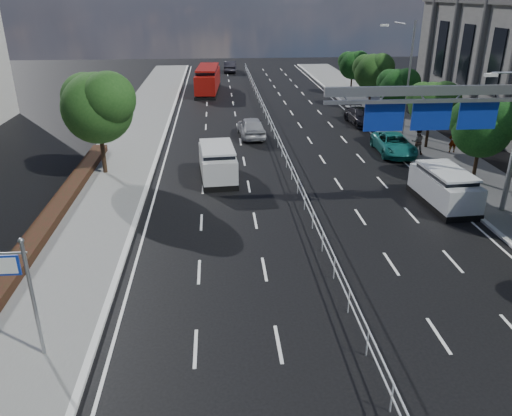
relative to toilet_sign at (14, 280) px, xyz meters
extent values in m
plane|color=black|center=(10.95, 0.00, -2.94)|extent=(160.00, 160.00, 0.00)
cube|color=slate|center=(-0.55, 0.00, -2.87)|extent=(5.00, 140.00, 0.14)
cube|color=silver|center=(1.95, 0.00, -2.87)|extent=(0.25, 140.00, 0.15)
cube|color=silver|center=(10.95, 22.50, -1.94)|extent=(0.05, 85.00, 0.05)
cube|color=silver|center=(10.95, 22.50, -2.39)|extent=(0.05, 85.00, 0.05)
cube|color=black|center=(-2.35, 5.00, -2.58)|extent=(1.00, 36.00, 0.44)
cylinder|color=gray|center=(0.45, 0.00, -0.84)|extent=(0.12, 0.12, 4.20)
sphere|color=gray|center=(0.45, 0.00, 1.31)|extent=(0.18, 0.18, 0.18)
cylinder|color=gray|center=(-0.10, 0.00, 0.91)|extent=(1.30, 0.07, 0.07)
cube|color=gray|center=(16.55, 10.00, 3.66)|extent=(10.20, 0.25, 0.45)
cube|color=gray|center=(16.55, 10.00, 3.16)|extent=(10.20, 0.18, 0.18)
cylinder|color=gray|center=(20.55, 10.00, 4.46)|extent=(2.00, 0.10, 0.10)
cube|color=silver|center=(19.55, 10.00, 4.36)|extent=(0.60, 0.25, 0.15)
cube|color=navy|center=(19.35, 10.18, 2.36)|extent=(2.00, 0.08, 1.40)
cube|color=white|center=(19.35, 10.23, 2.36)|extent=(1.80, 0.02, 1.20)
cube|color=navy|center=(16.95, 10.18, 2.36)|extent=(2.00, 0.08, 1.40)
cube|color=white|center=(16.95, 10.23, 2.36)|extent=(1.80, 0.02, 1.20)
cube|color=navy|center=(14.55, 10.18, 2.36)|extent=(2.00, 0.08, 1.40)
cube|color=white|center=(14.55, 10.23, 2.36)|extent=(1.80, 0.02, 1.20)
cylinder|color=gray|center=(21.75, 26.00, 1.56)|extent=(0.16, 0.16, 9.00)
cylinder|color=gray|center=(20.55, 26.00, 5.86)|extent=(0.10, 2.40, 0.10)
cube|color=silver|center=(19.35, 26.00, 5.71)|extent=(0.60, 0.25, 0.15)
cylinder|color=black|center=(-1.05, 18.00, -1.19)|extent=(0.28, 0.28, 3.50)
sphere|color=#193E13|center=(-1.05, 18.00, 1.40)|extent=(4.40, 4.40, 4.40)
sphere|color=#193E13|center=(-0.17, 17.34, 2.10)|extent=(3.30, 3.30, 3.30)
sphere|color=#193E13|center=(-1.82, 18.66, 1.96)|extent=(3.08, 3.08, 3.08)
cylinder|color=black|center=(22.15, 14.50, -1.54)|extent=(0.22, 0.22, 2.80)
sphere|color=black|center=(22.15, 14.50, 0.53)|extent=(3.50, 3.50, 3.50)
sphere|color=black|center=(22.85, 13.97, 1.09)|extent=(2.62, 2.62, 2.62)
sphere|color=black|center=(21.54, 15.03, 0.98)|extent=(2.45, 2.45, 2.45)
cylinder|color=black|center=(22.15, 22.00, -1.59)|extent=(0.22, 0.22, 2.70)
sphere|color=#193E13|center=(22.15, 22.00, 0.40)|extent=(3.30, 3.30, 3.30)
sphere|color=#193E13|center=(22.81, 21.50, 0.94)|extent=(2.48, 2.48, 2.47)
sphere|color=#193E13|center=(21.58, 22.50, 0.84)|extent=(2.31, 2.31, 2.31)
cylinder|color=black|center=(22.15, 29.50, -1.62)|extent=(0.21, 0.21, 2.65)
sphere|color=black|center=(22.15, 29.50, 0.34)|extent=(3.20, 3.20, 3.20)
sphere|color=black|center=(22.79, 29.02, 0.87)|extent=(2.40, 2.40, 2.40)
sphere|color=black|center=(21.59, 29.98, 0.77)|extent=(2.24, 2.24, 2.24)
cylinder|color=black|center=(22.15, 37.00, -1.52)|extent=(0.23, 0.23, 2.85)
sphere|color=#193E13|center=(22.15, 37.00, 0.59)|extent=(3.60, 3.60, 3.60)
sphere|color=#193E13|center=(22.87, 36.46, 1.16)|extent=(2.70, 2.70, 2.70)
sphere|color=#193E13|center=(21.52, 37.54, 1.05)|extent=(2.52, 2.52, 2.52)
cylinder|color=black|center=(22.15, 44.50, -1.64)|extent=(0.21, 0.21, 2.60)
sphere|color=black|center=(22.15, 44.50, 0.28)|extent=(3.10, 3.10, 3.10)
sphere|color=black|center=(22.77, 44.03, 0.80)|extent=(2.32, 2.33, 2.32)
sphere|color=black|center=(21.61, 44.97, 0.70)|extent=(2.17, 2.17, 2.17)
cube|color=black|center=(6.29, 16.63, -2.77)|extent=(2.49, 5.07, 0.35)
cube|color=silver|center=(6.29, 16.63, -1.92)|extent=(2.44, 4.97, 1.46)
cube|color=black|center=(6.29, 16.63, -1.19)|extent=(2.17, 3.61, 0.64)
cube|color=silver|center=(6.29, 16.63, -0.87)|extent=(2.28, 3.91, 0.13)
cylinder|color=black|center=(5.53, 14.98, -2.58)|extent=(0.36, 0.75, 0.72)
cylinder|color=black|center=(7.28, 15.11, -2.58)|extent=(0.36, 0.75, 0.72)
cylinder|color=black|center=(5.29, 18.16, -2.58)|extent=(0.36, 0.75, 0.72)
cylinder|color=black|center=(7.04, 18.29, -2.58)|extent=(0.36, 0.75, 0.72)
cube|color=black|center=(5.46, 46.79, -2.80)|extent=(3.05, 10.10, 0.30)
cube|color=maroon|center=(5.46, 46.79, -1.52)|extent=(2.99, 9.91, 2.02)
cube|color=black|center=(5.46, 46.79, -0.50)|extent=(2.61, 7.16, 0.89)
cube|color=maroon|center=(5.46, 46.79, -0.06)|extent=(2.75, 7.76, 0.18)
cylinder|color=black|center=(4.26, 43.64, -2.64)|extent=(0.30, 0.63, 0.61)
cylinder|color=black|center=(6.21, 43.51, -2.64)|extent=(0.30, 0.63, 0.61)
cylinder|color=black|center=(4.70, 50.07, -2.64)|extent=(0.30, 0.63, 0.61)
cylinder|color=black|center=(6.65, 49.94, -2.64)|extent=(0.30, 0.63, 0.61)
imported|color=#9A9BA1|center=(9.13, 26.46, -2.12)|extent=(2.31, 4.98, 1.65)
imported|color=black|center=(8.62, 62.97, -2.15)|extent=(2.01, 4.93, 1.59)
cube|color=black|center=(18.81, 11.34, -2.78)|extent=(2.38, 5.05, 0.34)
cube|color=#B4B7BB|center=(18.81, 11.34, -1.96)|extent=(2.34, 4.96, 1.40)
cube|color=black|center=(18.81, 11.34, -1.26)|extent=(2.09, 3.59, 0.62)
cube|color=#B4B7BB|center=(18.81, 11.34, -0.95)|extent=(2.19, 3.89, 0.12)
cylinder|color=black|center=(18.04, 9.69, -2.60)|extent=(0.34, 0.71, 0.69)
cylinder|color=black|center=(19.76, 9.80, -2.60)|extent=(0.34, 0.71, 0.69)
cylinder|color=black|center=(17.85, 12.88, -2.60)|extent=(0.34, 0.71, 0.69)
cylinder|color=black|center=(19.57, 12.99, -2.60)|extent=(0.34, 0.71, 0.69)
imported|color=#176A65|center=(19.25, 20.96, -2.22)|extent=(2.59, 5.27, 1.44)
imported|color=black|center=(19.25, 30.00, -2.25)|extent=(2.29, 4.92, 1.39)
imported|color=gray|center=(23.49, 20.47, -1.96)|extent=(0.64, 0.45, 1.68)
imported|color=gray|center=(20.70, 20.22, -1.87)|extent=(1.01, 0.85, 1.87)
camera|label=1|loc=(6.29, -13.56, 8.01)|focal=35.00mm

